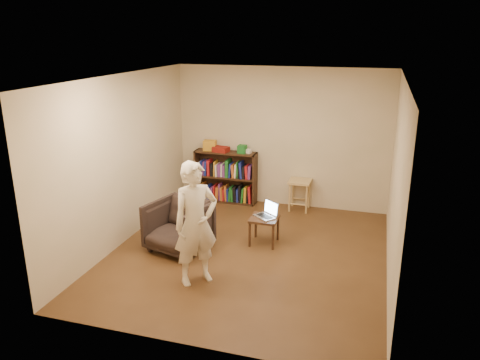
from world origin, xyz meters
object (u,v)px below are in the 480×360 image
(stool, at_px, (300,186))
(side_table, at_px, (264,222))
(armchair, at_px, (179,226))
(bookshelf, at_px, (226,179))
(person, at_px, (196,224))
(laptop, at_px, (267,213))

(stool, xyz_separation_m, side_table, (-0.28, -1.60, -0.10))
(armchair, bearing_deg, bookshelf, 104.94)
(stool, height_order, person, person)
(stool, distance_m, armchair, 2.63)
(stool, height_order, laptop, laptop)
(laptop, bearing_deg, armchair, -115.00)
(bookshelf, height_order, armchair, bookshelf)
(laptop, bearing_deg, side_table, -80.86)
(stool, bearing_deg, side_table, -99.93)
(bookshelf, relative_size, stool, 2.08)
(bookshelf, relative_size, person, 0.73)
(armchair, bearing_deg, person, -37.36)
(armchair, xyz_separation_m, laptop, (1.23, 0.64, 0.11))
(stool, distance_m, person, 3.13)
(laptop, distance_m, person, 1.61)
(laptop, bearing_deg, person, -75.34)
(side_table, relative_size, person, 0.26)
(side_table, bearing_deg, person, -112.45)
(bookshelf, xyz_separation_m, person, (0.60, -3.06, 0.39))
(bookshelf, distance_m, stool, 1.46)
(armchair, xyz_separation_m, side_table, (1.19, 0.58, -0.02))
(bookshelf, distance_m, laptop, 2.01)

